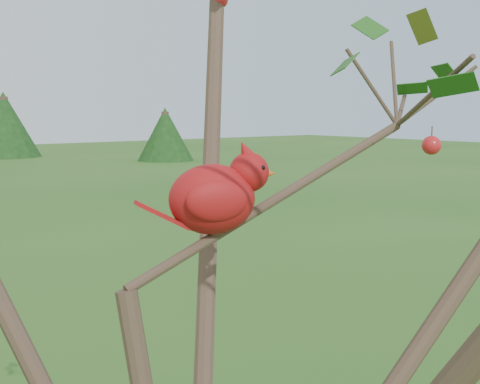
{
  "coord_description": "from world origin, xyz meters",
  "views": [
    {
      "loc": [
        -0.55,
        -0.81,
        2.23
      ],
      "look_at": [
        0.16,
        0.07,
        2.09
      ],
      "focal_mm": 50.0,
      "sensor_mm": 36.0,
      "label": 1
    }
  ],
  "objects": [
    {
      "name": "crabapple_tree",
      "position": [
        0.03,
        -0.02,
        2.12
      ],
      "size": [
        2.35,
        2.05,
        2.95
      ],
      "color": "#3E2B21",
      "rests_on": "ground"
    },
    {
      "name": "cardinal",
      "position": [
        0.12,
        0.08,
        2.09
      ],
      "size": [
        0.24,
        0.16,
        0.17
      ],
      "rotation": [
        0.0,
        0.0,
        -0.33
      ],
      "color": "#A8160E",
      "rests_on": "ground"
    }
  ]
}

